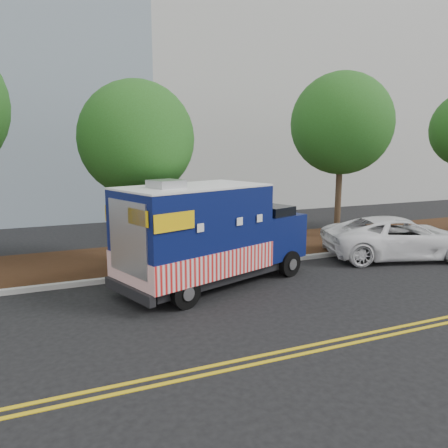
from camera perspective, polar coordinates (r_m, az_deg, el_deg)
name	(u,v)px	position (r m, az deg, el deg)	size (l,w,h in m)	color
ground	(193,287)	(12.69, -4.12, -8.26)	(120.00, 120.00, 0.00)	black
curb	(178,272)	(13.95, -5.99, -6.25)	(120.00, 0.18, 0.15)	#9E9E99
mulch_strip	(161,257)	(15.90, -8.20, -4.24)	(120.00, 4.00, 0.15)	black
centerline_near	(266,355)	(8.91, 5.56, -16.62)	(120.00, 0.10, 0.01)	gold
centerline_far	(273,360)	(8.71, 6.38, -17.28)	(120.00, 0.10, 0.01)	gold
tree_b	(137,139)	(14.56, -11.35, 10.82)	(3.72, 3.72, 6.09)	#38281C
tree_c	(342,124)	(19.05, 15.11, 12.52)	(4.18, 4.18, 6.99)	#38281C
sign_post	(110,241)	(13.43, -14.63, -2.22)	(0.06, 0.06, 2.40)	#473828
food_truck	(208,238)	(12.47, -2.14, -1.79)	(6.32, 4.00, 3.14)	black
white_car	(399,238)	(16.96, 21.88, -1.65)	(2.46, 5.34, 1.48)	white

